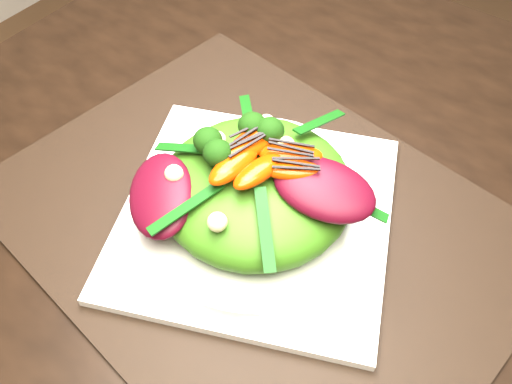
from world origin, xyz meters
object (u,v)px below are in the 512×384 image
Objects in this scene: orange_segment at (244,146)px; plate_base at (256,215)px; salad_bowl at (256,207)px; placemat at (256,219)px; lettuce_mound at (256,188)px.

plate_base is at bearing -23.78° from orange_segment.
salad_bowl is (0.00, 0.00, 0.01)m from plate_base.
orange_segment is (-0.02, 0.01, 0.09)m from plate_base.
placemat is 8.83× the size of orange_segment.
salad_bowl is 1.29× the size of lettuce_mound.
salad_bowl is at bearing -23.78° from orange_segment.
salad_bowl is 0.03m from lettuce_mound.
salad_bowl is at bearing 0.00° from plate_base.
lettuce_mound is at bearing 0.00° from plate_base.
lettuce_mound reaches higher than salad_bowl.
lettuce_mound is (0.00, 0.00, 0.05)m from plate_base.
orange_segment is (-0.02, 0.01, 0.07)m from salad_bowl.
plate_base is 1.43× the size of lettuce_mound.
plate_base is at bearing 0.00° from placemat.
plate_base is 0.01m from salad_bowl.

